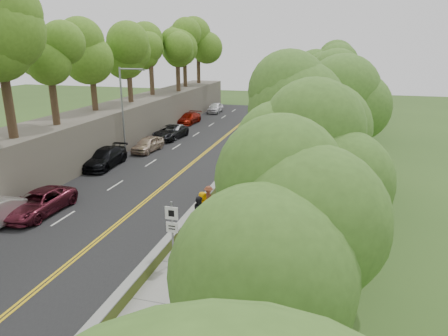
# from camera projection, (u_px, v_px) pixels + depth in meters

# --- Properties ---
(ground) EXTENTS (140.00, 140.00, 0.00)m
(ground) POSITION_uv_depth(u_px,v_px,m) (177.00, 233.00, 21.83)
(ground) COLOR #33511E
(ground) RESTS_ON ground
(road) EXTENTS (11.20, 66.00, 0.04)m
(road) POSITION_uv_depth(u_px,v_px,m) (183.00, 156.00, 37.01)
(road) COLOR black
(road) RESTS_ON ground
(sidewalk) EXTENTS (4.20, 66.00, 0.05)m
(sidewalk) POSITION_uv_depth(u_px,v_px,m) (267.00, 162.00, 35.01)
(sidewalk) COLOR gray
(sidewalk) RESTS_ON ground
(jersey_barrier) EXTENTS (0.42, 66.00, 0.60)m
(jersey_barrier) POSITION_uv_depth(u_px,v_px,m) (242.00, 157.00, 35.50)
(jersey_barrier) COLOR #B0DA31
(jersey_barrier) RESTS_ON ground
(rock_embankment) EXTENTS (5.00, 66.00, 4.00)m
(rock_embankment) POSITION_uv_depth(u_px,v_px,m) (103.00, 130.00, 38.46)
(rock_embankment) COLOR #595147
(rock_embankment) RESTS_ON ground
(chainlink_fence) EXTENTS (0.04, 66.00, 2.00)m
(chainlink_fence) POSITION_uv_depth(u_px,v_px,m) (292.00, 153.00, 34.19)
(chainlink_fence) COLOR slate
(chainlink_fence) RESTS_ON ground
(trees_embankment) EXTENTS (6.40, 66.00, 13.00)m
(trees_embankment) POSITION_uv_depth(u_px,v_px,m) (100.00, 37.00, 35.82)
(trees_embankment) COLOR #568A23
(trees_embankment) RESTS_ON rock_embankment
(trees_fenceside) EXTENTS (7.00, 66.00, 14.00)m
(trees_fenceside) POSITION_uv_depth(u_px,v_px,m) (326.00, 82.00, 31.82)
(trees_fenceside) COLOR #4F7F2C
(trees_fenceside) RESTS_ON ground
(streetlight) EXTENTS (2.52, 0.22, 8.00)m
(streetlight) POSITION_uv_depth(u_px,v_px,m) (124.00, 105.00, 35.99)
(streetlight) COLOR gray
(streetlight) RESTS_ON ground
(signpost) EXTENTS (0.62, 0.09, 3.10)m
(signpost) POSITION_uv_depth(u_px,v_px,m) (172.00, 226.00, 18.21)
(signpost) COLOR gray
(signpost) RESTS_ON sidewalk
(construction_barrel) EXTENTS (0.55, 0.55, 0.90)m
(construction_barrel) POSITION_uv_depth(u_px,v_px,m) (297.00, 137.00, 42.40)
(construction_barrel) COLOR #C36124
(construction_barrel) RESTS_ON sidewalk
(concrete_block) EXTENTS (1.43, 1.15, 0.88)m
(concrete_block) POSITION_uv_depth(u_px,v_px,m) (226.00, 275.00, 17.03)
(concrete_block) COLOR gray
(concrete_block) RESTS_ON sidewalk
(car_2) EXTENTS (2.39, 5.06, 1.40)m
(car_2) POSITION_uv_depth(u_px,v_px,m) (39.00, 203.00, 24.09)
(car_2) COLOR #561826
(car_2) RESTS_ON road
(car_3) EXTENTS (2.45, 5.42, 1.54)m
(car_3) POSITION_uv_depth(u_px,v_px,m) (105.00, 158.00, 33.48)
(car_3) COLOR black
(car_3) RESTS_ON road
(car_4) EXTENTS (2.01, 4.32, 1.43)m
(car_4) POSITION_uv_depth(u_px,v_px,m) (148.00, 144.00, 38.24)
(car_4) COLOR #C0A58F
(car_4) RESTS_ON road
(car_5) EXTENTS (1.81, 4.22, 1.35)m
(car_5) POSITION_uv_depth(u_px,v_px,m) (174.00, 131.00, 44.01)
(car_5) COLOR #A5A6AD
(car_5) RESTS_ON road
(car_6) EXTENTS (2.84, 5.40, 1.45)m
(car_6) POSITION_uv_depth(u_px,v_px,m) (170.00, 132.00, 43.42)
(car_6) COLOR black
(car_6) RESTS_ON road
(car_7) EXTENTS (2.22, 4.91, 1.40)m
(car_7) POSITION_uv_depth(u_px,v_px,m) (189.00, 118.00, 51.72)
(car_7) COLOR maroon
(car_7) RESTS_ON road
(car_8) EXTENTS (1.88, 4.43, 1.49)m
(car_8) POSITION_uv_depth(u_px,v_px,m) (215.00, 108.00, 60.19)
(car_8) COLOR white
(car_8) RESTS_ON road
(painter_0) EXTENTS (0.67, 0.94, 1.80)m
(painter_0) POSITION_uv_depth(u_px,v_px,m) (203.00, 207.00, 22.98)
(painter_0) COLOR #F89F00
(painter_0) RESTS_ON sidewalk
(painter_1) EXTENTS (0.56, 0.73, 1.78)m
(painter_1) POSITION_uv_depth(u_px,v_px,m) (234.00, 167.00, 30.52)
(painter_1) COLOR white
(painter_1) RESTS_ON sidewalk
(painter_2) EXTENTS (0.78, 0.96, 1.84)m
(painter_2) POSITION_uv_depth(u_px,v_px,m) (200.00, 212.00, 22.21)
(painter_2) COLOR black
(painter_2) RESTS_ON sidewalk
(painter_3) EXTENTS (0.89, 1.14, 1.56)m
(painter_3) POSITION_uv_depth(u_px,v_px,m) (209.00, 198.00, 24.60)
(painter_3) COLOR brown
(painter_3) RESTS_ON sidewalk
(person_far) EXTENTS (1.21, 0.89, 1.91)m
(person_far) POSITION_uv_depth(u_px,v_px,m) (276.00, 143.00, 37.78)
(person_far) COLOR black
(person_far) RESTS_ON sidewalk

